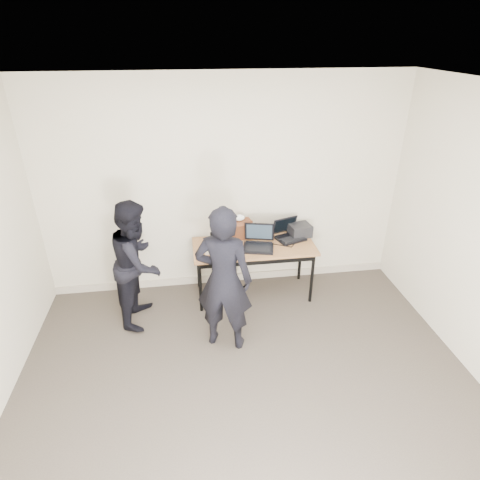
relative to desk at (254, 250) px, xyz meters
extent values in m
cube|color=#3F3730|center=(-0.31, -1.87, -0.69)|extent=(4.50, 4.50, 0.05)
cube|color=white|center=(-0.31, -1.87, 2.06)|extent=(4.50, 4.50, 0.05)
cube|color=beige|center=(-0.31, 0.41, 0.69)|extent=(4.50, 0.05, 2.70)
cube|color=brown|center=(0.00, 0.01, 0.04)|extent=(1.50, 0.65, 0.03)
cylinder|color=black|center=(-0.69, -0.25, -0.32)|extent=(0.04, 0.04, 0.68)
cylinder|color=black|center=(0.69, -0.25, -0.32)|extent=(0.04, 0.04, 0.68)
cylinder|color=black|center=(-0.69, 0.28, -0.32)|extent=(0.04, 0.04, 0.68)
cylinder|color=black|center=(0.69, 0.28, -0.32)|extent=(0.04, 0.04, 0.68)
cube|color=black|center=(0.00, -0.27, -0.02)|extent=(1.40, 0.02, 0.06)
cube|color=beige|center=(-0.45, -0.07, 0.07)|extent=(0.31, 0.28, 0.03)
cube|color=#E9E5C7|center=(-0.46, -0.10, 0.09)|extent=(0.24, 0.17, 0.01)
cube|color=beige|center=(-0.42, 0.05, 0.18)|extent=(0.26, 0.11, 0.18)
cube|color=black|center=(-0.42, 0.04, 0.18)|extent=(0.22, 0.09, 0.15)
cube|color=beige|center=(-0.42, 0.03, 0.09)|extent=(0.23, 0.08, 0.01)
cube|color=black|center=(0.04, -0.09, 0.07)|extent=(0.42, 0.35, 0.02)
cube|color=black|center=(0.03, -0.12, 0.09)|extent=(0.32, 0.22, 0.01)
cube|color=black|center=(0.08, 0.08, 0.21)|extent=(0.37, 0.16, 0.26)
cube|color=#26333F|center=(0.07, 0.07, 0.21)|extent=(0.32, 0.13, 0.21)
cube|color=black|center=(0.07, 0.04, 0.08)|extent=(0.32, 0.09, 0.02)
cube|color=black|center=(0.49, 0.10, 0.07)|extent=(0.41, 0.35, 0.02)
cube|color=black|center=(0.50, 0.07, 0.09)|extent=(0.31, 0.22, 0.01)
cube|color=black|center=(0.43, 0.25, 0.20)|extent=(0.35, 0.19, 0.23)
cube|color=black|center=(0.44, 0.24, 0.20)|extent=(0.30, 0.16, 0.19)
cube|color=black|center=(0.45, 0.21, 0.08)|extent=(0.30, 0.12, 0.02)
cube|color=#5A2D17|center=(-0.18, 0.23, 0.18)|extent=(0.38, 0.22, 0.24)
cube|color=#5A2D17|center=(-0.17, 0.17, 0.28)|extent=(0.37, 0.13, 0.07)
cube|color=#5A2D17|center=(-0.02, 0.26, 0.16)|extent=(0.03, 0.10, 0.02)
ellipsoid|color=white|center=(-0.15, 0.23, 0.34)|extent=(0.14, 0.11, 0.08)
cube|color=black|center=(0.63, 0.19, 0.14)|extent=(0.30, 0.27, 0.15)
cube|color=black|center=(-0.22, -0.17, 0.07)|extent=(0.09, 0.06, 0.03)
cube|color=black|center=(0.52, 0.00, 0.06)|extent=(0.17, 0.22, 0.01)
cube|color=silver|center=(-0.23, -0.09, 0.06)|extent=(0.26, 0.13, 0.01)
cube|color=black|center=(-0.43, 0.02, 0.06)|extent=(0.25, 0.24, 0.01)
cube|color=black|center=(0.30, -0.03, 0.06)|extent=(0.30, 0.17, 0.01)
cube|color=black|center=(0.18, 0.21, 0.06)|extent=(0.25, 0.02, 0.01)
cube|color=silver|center=(-0.01, -0.11, 0.06)|extent=(0.20, 0.16, 0.01)
imported|color=black|center=(-0.46, -0.85, 0.15)|extent=(0.69, 0.56, 1.63)
imported|color=black|center=(-1.38, -0.25, 0.08)|extent=(0.68, 0.81, 1.49)
cube|color=#B1A592|center=(-0.31, 0.37, -0.61)|extent=(4.50, 0.03, 0.10)
camera|label=1|loc=(-0.79, -4.27, 2.40)|focal=30.00mm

